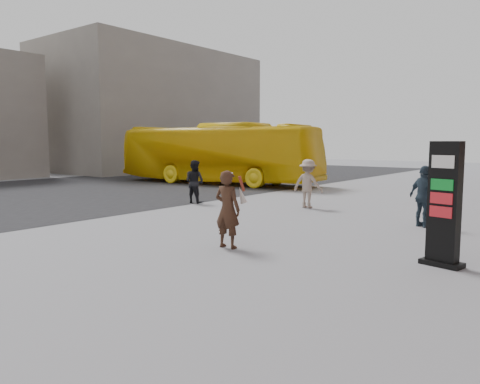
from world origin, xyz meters
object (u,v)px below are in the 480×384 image
Objects in this scene: info_pylon at (444,204)px; pedestrian_c at (424,196)px; woman at (228,208)px; bus at (217,154)px; pedestrian_b at (308,184)px; pedestrian_a at (195,182)px.

pedestrian_c is at bearing 123.00° from info_pylon.
bus is (-10.78, 12.22, 0.80)m from woman.
pedestrian_b reaches higher than pedestrian_c.
woman is at bearing 91.56° from pedestrian_c.
woman is 6.93m from pedestrian_b.
woman is 7.83m from pedestrian_a.
pedestrian_b is at bearing -127.30° from bus.
woman is 1.01× the size of pedestrian_c.
info_pylon is at bearing 139.39° from pedestrian_c.
woman is 1.00× the size of pedestrian_b.
bus reaches higher than pedestrian_a.
info_pylon is 18.53m from bus.
pedestrian_a is at bearing 29.27° from pedestrian_c.
bus is at bearing 1.09° from pedestrian_c.
info_pylon is 8.06m from pedestrian_b.
pedestrian_c is (-1.53, 3.98, -0.33)m from info_pylon.
pedestrian_b is at bearing 149.99° from info_pylon.
bus is at bearing -59.91° from pedestrian_a.
pedestrian_b is (-5.99, 5.38, -0.32)m from info_pylon.
pedestrian_b is 1.01× the size of pedestrian_c.
pedestrian_c reaches higher than pedestrian_a.
pedestrian_a is (-10.09, 3.83, -0.36)m from info_pylon.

